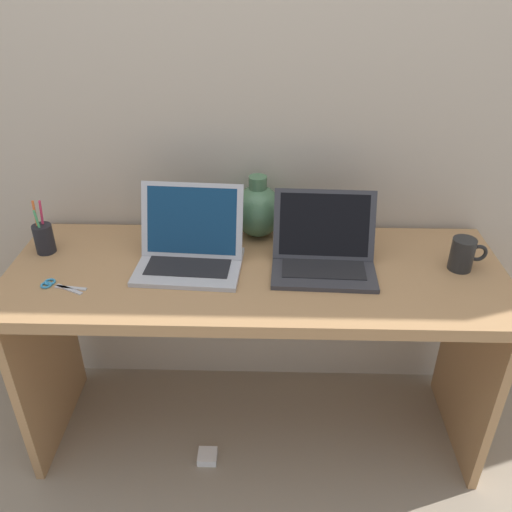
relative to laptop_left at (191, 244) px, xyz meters
The scene contains 10 objects.
ground_plane 0.83m from the laptop_left, 11.15° to the right, with size 6.00×6.00×0.00m, color gray.
back_wall 0.54m from the laptop_left, 54.12° to the left, with size 4.40×0.04×2.40m, color #BCAD99.
desk 0.31m from the laptop_left, 11.15° to the right, with size 1.60×0.59×0.74m.
laptop_left is the anchor object (origin of this frame).
laptop_right 0.43m from the laptop_left, ahead, with size 0.34×0.26×0.23m.
green_vase 0.29m from the laptop_left, 42.37° to the left, with size 0.17×0.17×0.22m.
coffee_mug 0.87m from the laptop_left, ahead, with size 0.12×0.07×0.11m.
pen_cup 0.50m from the laptop_left, behind, with size 0.06×0.06×0.19m.
scissors 0.43m from the laptop_left, 158.77° to the right, with size 0.15×0.08×0.01m.
power_brick 0.81m from the laptop_left, 78.97° to the right, with size 0.07×0.07×0.03m, color white.
Camera 1 is at (0.04, -1.44, 1.66)m, focal length 37.31 mm.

